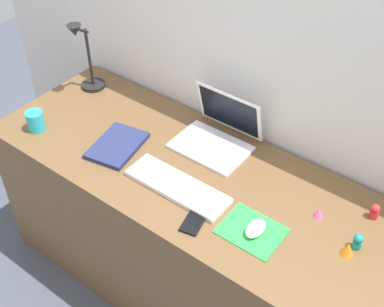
# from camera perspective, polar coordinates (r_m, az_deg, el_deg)

# --- Properties ---
(ground_plane) EXTENTS (6.00, 6.00, 0.00)m
(ground_plane) POSITION_cam_1_polar(r_m,az_deg,el_deg) (2.51, 0.26, -14.54)
(ground_plane) COLOR #474C56
(back_wall) EXTENTS (2.95, 0.05, 1.51)m
(back_wall) POSITION_cam_1_polar(r_m,az_deg,el_deg) (2.17, 6.08, 3.36)
(back_wall) COLOR silver
(back_wall) RESTS_ON ground_plane
(desk) EXTENTS (1.75, 0.64, 0.74)m
(desk) POSITION_cam_1_polar(r_m,az_deg,el_deg) (2.22, 0.29, -9.14)
(desk) COLOR brown
(desk) RESTS_ON ground_plane
(laptop) EXTENTS (0.30, 0.26, 0.21)m
(laptop) POSITION_cam_1_polar(r_m,az_deg,el_deg) (2.06, 3.05, 2.51)
(laptop) COLOR white
(laptop) RESTS_ON desk
(keyboard) EXTENTS (0.41, 0.13, 0.02)m
(keyboard) POSITION_cam_1_polar(r_m,az_deg,el_deg) (1.88, -1.68, -3.72)
(keyboard) COLOR white
(keyboard) RESTS_ON desk
(mousepad) EXTENTS (0.21, 0.17, 0.00)m
(mousepad) POSITION_cam_1_polar(r_m,az_deg,el_deg) (1.76, 6.70, -8.60)
(mousepad) COLOR green
(mousepad) RESTS_ON desk
(mouse) EXTENTS (0.06, 0.10, 0.03)m
(mouse) POSITION_cam_1_polar(r_m,az_deg,el_deg) (1.74, 7.15, -8.35)
(mouse) COLOR white
(mouse) RESTS_ON mousepad
(cell_phone) EXTENTS (0.09, 0.14, 0.01)m
(cell_phone) POSITION_cam_1_polar(r_m,az_deg,el_deg) (1.77, 0.30, -7.51)
(cell_phone) COLOR black
(cell_phone) RESTS_ON desk
(desk_lamp) EXTENTS (0.11, 0.14, 0.34)m
(desk_lamp) POSITION_cam_1_polar(r_m,az_deg,el_deg) (2.36, -11.91, 10.36)
(desk_lamp) COLOR black
(desk_lamp) RESTS_ON desk
(notebook_pad) EXTENTS (0.21, 0.27, 0.02)m
(notebook_pad) POSITION_cam_1_polar(r_m,az_deg,el_deg) (2.08, -8.40, 0.90)
(notebook_pad) COLOR navy
(notebook_pad) RESTS_ON desk
(coffee_mug) EXTENTS (0.07, 0.07, 0.09)m
(coffee_mug) POSITION_cam_1_polar(r_m,az_deg,el_deg) (2.23, -17.16, 3.52)
(coffee_mug) COLOR #28B7CC
(coffee_mug) RESTS_ON desk
(toy_figurine_pink) EXTENTS (0.03, 0.03, 0.04)m
(toy_figurine_pink) POSITION_cam_1_polar(r_m,az_deg,el_deg) (1.83, 14.02, -6.48)
(toy_figurine_pink) COLOR pink
(toy_figurine_pink) RESTS_ON desk
(toy_figurine_orange) EXTENTS (0.05, 0.05, 0.05)m
(toy_figurine_orange) POSITION_cam_1_polar(r_m,az_deg,el_deg) (1.74, 17.07, -10.19)
(toy_figurine_orange) COLOR orange
(toy_figurine_orange) RESTS_ON desk
(toy_figurine_red) EXTENTS (0.03, 0.03, 0.06)m
(toy_figurine_red) POSITION_cam_1_polar(r_m,az_deg,el_deg) (1.88, 19.84, -6.13)
(toy_figurine_red) COLOR red
(toy_figurine_red) RESTS_ON desk
(toy_figurine_teal) EXTENTS (0.03, 0.03, 0.06)m
(toy_figurine_teal) POSITION_cam_1_polar(r_m,az_deg,el_deg) (1.77, 18.11, -9.37)
(toy_figurine_teal) COLOR teal
(toy_figurine_teal) RESTS_ON desk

